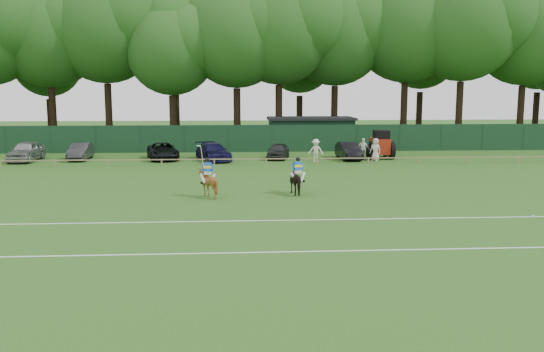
{
  "coord_description": "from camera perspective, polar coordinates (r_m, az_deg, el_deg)",
  "views": [
    {
      "loc": [
        -1.33,
        -25.98,
        5.84
      ],
      "look_at": [
        0.5,
        3.0,
        1.4
      ],
      "focal_mm": 38.0,
      "sensor_mm": 36.0,
      "label": 1
    }
  ],
  "objects": [
    {
      "name": "perimeter_fence",
      "position": [
        53.2,
        -2.17,
        3.74
      ],
      "size": [
        92.08,
        0.08,
        2.5
      ],
      "color": "#14351E",
      "rests_on": "ground"
    },
    {
      "name": "tractor",
      "position": [
        49.08,
        10.69,
        3.03
      ],
      "size": [
        2.01,
        2.86,
        2.38
      ],
      "rotation": [
        0.0,
        0.0,
        -0.01
      ],
      "color": "maroon",
      "rests_on": "ground"
    },
    {
      "name": "sedan_navy",
      "position": [
        47.16,
        -5.84,
        2.39
      ],
      "size": [
        3.49,
        5.24,
        1.41
      ],
      "primitive_type": "imported",
      "rotation": [
        0.0,
        0.0,
        0.34
      ],
      "color": "#14133C",
      "rests_on": "ground"
    },
    {
      "name": "horse_chestnut",
      "position": [
        31.25,
        -6.37,
        -0.67
      ],
      "size": [
        1.43,
        1.57,
        1.57
      ],
      "primitive_type": "imported",
      "rotation": [
        0.0,
        0.0,
        3.02
      ],
      "color": "brown",
      "rests_on": "ground"
    },
    {
      "name": "spectator_left",
      "position": [
        46.07,
        4.36,
        2.53
      ],
      "size": [
        1.33,
        1.0,
        1.83
      ],
      "primitive_type": "imported",
      "rotation": [
        0.0,
        0.0,
        -0.3
      ],
      "color": "silver",
      "rests_on": "ground"
    },
    {
      "name": "utility_shed",
      "position": [
        56.62,
        3.84,
        4.31
      ],
      "size": [
        8.4,
        4.4,
        3.04
      ],
      "color": "#14331E",
      "rests_on": "ground"
    },
    {
      "name": "tree_row",
      "position": [
        61.35,
        -0.49,
        3.23
      ],
      "size": [
        96.0,
        12.0,
        21.0
      ],
      "primitive_type": null,
      "color": "#26561C",
      "rests_on": "ground"
    },
    {
      "name": "horse_dark",
      "position": [
        31.98,
        2.57,
        -0.48
      ],
      "size": [
        1.15,
        1.89,
        1.49
      ],
      "primitive_type": "imported",
      "rotation": [
        0.0,
        0.0,
        3.35
      ],
      "color": "black",
      "rests_on": "ground"
    },
    {
      "name": "ground",
      "position": [
        26.66,
        -0.67,
        -3.96
      ],
      "size": [
        160.0,
        160.0,
        0.0
      ],
      "primitive_type": "plane",
      "color": "#1E4C14",
      "rests_on": "ground"
    },
    {
      "name": "rider_dark",
      "position": [
        31.86,
        2.58,
        0.74
      ],
      "size": [
        0.93,
        0.46,
        1.41
      ],
      "rotation": [
        0.0,
        0.0,
        3.35
      ],
      "color": "silver",
      "rests_on": "ground"
    },
    {
      "name": "spectator_right",
      "position": [
        47.43,
        10.21,
        2.6
      ],
      "size": [
        1.07,
        1.0,
        1.83
      ],
      "primitive_type": "imported",
      "rotation": [
        0.0,
        0.0,
        -0.63
      ],
      "color": "silver",
      "rests_on": "ground"
    },
    {
      "name": "sedan_grey",
      "position": [
        49.95,
        -18.44,
        2.32
      ],
      "size": [
        1.6,
        4.21,
        1.37
      ],
      "primitive_type": "imported",
      "rotation": [
        0.0,
        0.0,
        0.04
      ],
      "color": "#2E2E30",
      "rests_on": "ground"
    },
    {
      "name": "rider_chestnut",
      "position": [
        31.13,
        -6.4,
        0.63
      ],
      "size": [
        0.93,
        0.63,
        2.05
      ],
      "rotation": [
        0.0,
        0.0,
        3.02
      ],
      "color": "silver",
      "rests_on": "ground"
    },
    {
      "name": "polo_ball",
      "position": [
        29.04,
        24.44,
        -3.61
      ],
      "size": [
        0.09,
        0.09,
        0.09
      ],
      "primitive_type": "sphere",
      "color": "silver",
      "rests_on": "ground"
    },
    {
      "name": "suv_black",
      "position": [
        48.39,
        -10.75,
        2.42
      ],
      "size": [
        3.32,
        5.31,
        1.37
      ],
      "primitive_type": "imported",
      "rotation": [
        0.0,
        0.0,
        0.23
      ],
      "color": "black",
      "rests_on": "ground"
    },
    {
      "name": "pitch_rail",
      "position": [
        44.33,
        -1.87,
        1.7
      ],
      "size": [
        62.1,
        0.1,
        0.5
      ],
      "color": "#997F5B",
      "rests_on": "ground"
    },
    {
      "name": "sedan_silver",
      "position": [
        50.55,
        -23.17,
        2.28
      ],
      "size": [
        2.01,
        4.81,
        1.62
      ],
      "primitive_type": "imported",
      "rotation": [
        0.0,
        0.0,
        -0.02
      ],
      "color": "#999B9E",
      "rests_on": "ground"
    },
    {
      "name": "hatch_grey",
      "position": [
        48.04,
        0.62,
        2.5
      ],
      "size": [
        2.36,
        4.1,
        1.31
      ],
      "primitive_type": "imported",
      "rotation": [
        0.0,
        0.0,
        -0.22
      ],
      "color": "#2C2C2F",
      "rests_on": "ground"
    },
    {
      "name": "estate_black",
      "position": [
        48.1,
        7.6,
        2.48
      ],
      "size": [
        1.67,
        4.29,
        1.39
      ],
      "primitive_type": "imported",
      "rotation": [
        0.0,
        0.0,
        0.05
      ],
      "color": "black",
      "rests_on": "ground"
    },
    {
      "name": "spectator_mid",
      "position": [
        47.84,
        8.99,
        2.66
      ],
      "size": [
        1.1,
        0.58,
        1.8
      ],
      "primitive_type": "imported",
      "rotation": [
        0.0,
        0.0,
        -0.14
      ],
      "color": "white",
      "rests_on": "ground"
    },
    {
      "name": "pitch_lines",
      "position": [
        23.26,
        -0.22,
        -5.83
      ],
      "size": [
        60.0,
        5.1,
        0.01
      ],
      "color": "silver",
      "rests_on": "ground"
    }
  ]
}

